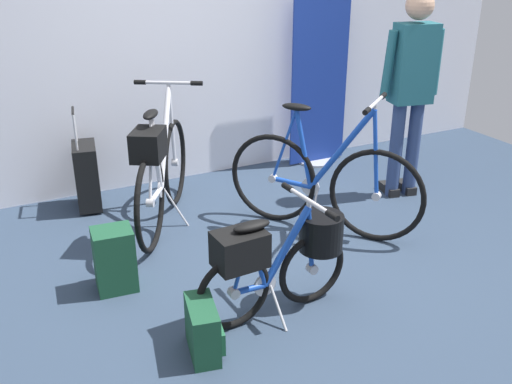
{
  "coord_description": "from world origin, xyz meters",
  "views": [
    {
      "loc": [
        -1.59,
        -2.79,
        2.0
      ],
      "look_at": [
        -0.1,
        0.21,
        0.55
      ],
      "focal_mm": 40.37,
      "sensor_mm": 36.0,
      "label": 1
    }
  ],
  "objects": [
    {
      "name": "visitor_near_wall",
      "position": [
        1.57,
        0.75,
        0.96
      ],
      "size": [
        0.53,
        0.32,
        1.68
      ],
      "color": "navy",
      "rests_on": "ground_plane"
    },
    {
      "name": "handbag_on_floor",
      "position": [
        -0.73,
        -0.45,
        0.14
      ],
      "size": [
        0.22,
        0.34,
        0.29
      ],
      "color": "#19472D",
      "rests_on": "ground_plane"
    },
    {
      "name": "display_bike_left",
      "position": [
        0.6,
        0.49,
        0.39
      ],
      "size": [
        0.97,
        1.2,
        1.04
      ],
      "color": "black",
      "rests_on": "ground_plane"
    },
    {
      "name": "back_wall",
      "position": [
        0.0,
        2.02,
        1.41
      ],
      "size": [
        7.08,
        0.1,
        2.82
      ],
      "primitive_type": "cube",
      "color": "silver",
      "rests_on": "ground_plane"
    },
    {
      "name": "backpack_on_floor",
      "position": [
        -0.99,
        0.38,
        0.2
      ],
      "size": [
        0.26,
        0.26,
        0.41
      ],
      "color": "#19472D",
      "rests_on": "ground_plane"
    },
    {
      "name": "ground_plane",
      "position": [
        0.0,
        0.0,
        0.0
      ],
      "size": [
        7.08,
        7.08,
        0.0
      ],
      "primitive_type": "plane",
      "color": "#2D3D51"
    },
    {
      "name": "folding_bike_foreground",
      "position": [
        -0.19,
        -0.31,
        0.38
      ],
      "size": [
        0.98,
        0.53,
        0.7
      ],
      "color": "black",
      "rests_on": "ground_plane"
    },
    {
      "name": "floor_banner_stand",
      "position": [
        1.35,
        1.76,
        0.72
      ],
      "size": [
        0.6,
        0.36,
        1.6
      ],
      "color": "#B7B7BC",
      "rests_on": "ground_plane"
    },
    {
      "name": "display_bike_right",
      "position": [
        -0.46,
        1.06,
        0.46
      ],
      "size": [
        0.82,
        1.31,
        1.05
      ],
      "color": "black",
      "rests_on": "ground_plane"
    },
    {
      "name": "rolling_suitcase",
      "position": [
        -0.89,
        1.67,
        0.28
      ],
      "size": [
        0.24,
        0.39,
        0.83
      ],
      "color": "black",
      "rests_on": "ground_plane"
    }
  ]
}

